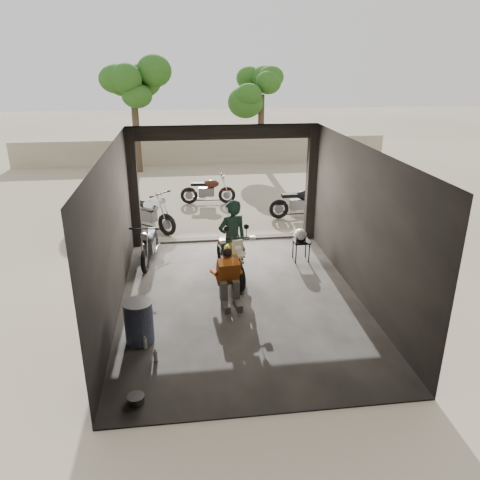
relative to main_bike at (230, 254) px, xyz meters
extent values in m
plane|color=#7A6D56|center=(0.10, -1.06, -0.61)|extent=(80.00, 80.00, 0.00)
cube|color=#2D2B28|center=(0.10, -1.06, -0.60)|extent=(5.00, 7.00, 0.02)
plane|color=black|center=(0.10, -1.06, 2.59)|extent=(7.00, 7.00, 0.00)
cube|color=black|center=(0.10, -4.56, 0.99)|extent=(5.00, 0.02, 3.20)
cube|color=black|center=(-2.40, -1.06, 0.99)|extent=(0.02, 7.00, 3.20)
cube|color=black|center=(2.60, -1.06, 0.99)|extent=(0.02, 7.00, 3.20)
cube|color=black|center=(-2.28, 2.32, 0.99)|extent=(0.24, 0.24, 3.20)
cube|color=black|center=(2.48, 2.32, 0.99)|extent=(0.24, 0.24, 3.20)
cube|color=black|center=(0.10, 2.36, 2.41)|extent=(5.00, 0.16, 0.36)
cube|color=#2D2B28|center=(0.10, 2.44, -0.57)|extent=(5.00, 0.25, 0.08)
cube|color=gray|center=(0.10, 12.94, -0.01)|extent=(18.00, 0.30, 1.20)
cylinder|color=#382B1E|center=(-2.90, 11.44, 1.18)|extent=(0.30, 0.30, 3.58)
ellipsoid|color=#1E4C14|center=(-2.90, 11.44, 3.42)|extent=(2.20, 2.20, 3.14)
cylinder|color=#382B1E|center=(2.90, 12.94, 0.99)|extent=(0.30, 0.30, 3.20)
ellipsoid|color=#1E4C14|center=(2.90, 12.94, 2.99)|extent=(2.20, 2.20, 2.80)
imported|color=black|center=(0.06, 0.11, 0.32)|extent=(0.79, 0.64, 1.87)
cube|color=black|center=(1.87, 0.76, -0.08)|extent=(0.40, 0.40, 0.04)
cylinder|color=black|center=(1.70, 0.59, -0.35)|extent=(0.03, 0.03, 0.53)
cylinder|color=black|center=(2.04, 0.59, -0.35)|extent=(0.03, 0.03, 0.53)
cylinder|color=black|center=(1.70, 0.92, -0.35)|extent=(0.03, 0.03, 0.53)
cylinder|color=black|center=(2.04, 0.92, -0.35)|extent=(0.03, 0.03, 0.53)
ellipsoid|color=silver|center=(1.83, 0.78, 0.09)|extent=(0.42, 0.43, 0.31)
cylinder|color=#37415C|center=(-1.90, -2.41, -0.21)|extent=(0.58, 0.58, 0.79)
cylinder|color=black|center=(3.88, 2.43, 0.44)|extent=(0.08, 0.08, 2.10)
cylinder|color=silver|center=(3.88, 2.41, 1.30)|extent=(0.76, 0.03, 0.76)
camera|label=1|loc=(-1.02, -9.80, 4.18)|focal=35.00mm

